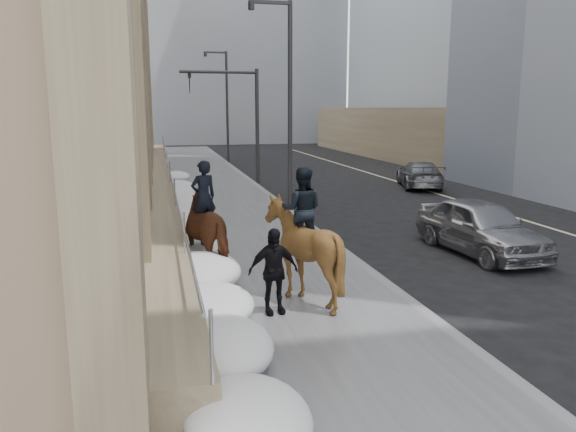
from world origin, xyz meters
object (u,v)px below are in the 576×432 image
Objects in this scene: mounted_horse_right at (302,245)px; car_grey at (420,174)px; car_silver at (480,227)px; pedestrian at (273,271)px; mounted_horse_left at (213,228)px.

mounted_horse_right reaches higher than car_grey.
car_silver is at bearing -136.95° from mounted_horse_right.
car_silver is at bearing 22.23° from pedestrian.
mounted_horse_right is 1.00m from pedestrian.
car_grey is (10.88, 16.01, -0.28)m from pedestrian.
car_silver is at bearing 162.95° from mounted_horse_left.
pedestrian is 0.36× the size of car_grey.
pedestrian is (0.84, -3.06, -0.22)m from mounted_horse_left.
pedestrian is 7.44m from car_silver.
car_grey is at bearing 49.90° from pedestrian.
car_grey is (11.72, 12.96, -0.51)m from mounted_horse_left.
mounted_horse_left is at bearing 99.38° from pedestrian.
mounted_horse_right is 1.63× the size of pedestrian.
mounted_horse_left is at bearing -40.80° from mounted_horse_right.
mounted_horse_right is 0.60× the size of car_silver.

